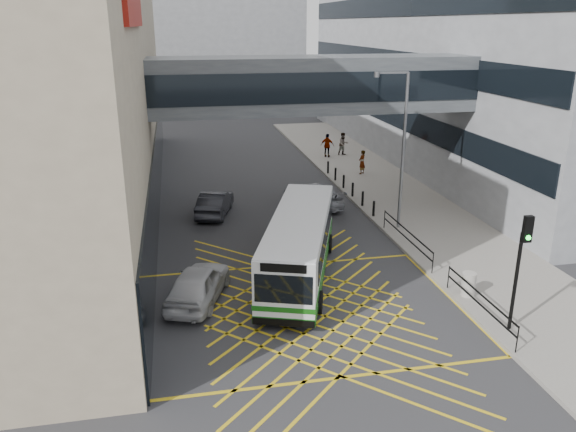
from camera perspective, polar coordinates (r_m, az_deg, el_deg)
ground at (r=22.39m, az=2.05°, el=-9.60°), size 120.00×120.00×0.00m
building_right at (r=51.76m, az=23.25°, el=16.73°), size 24.09×44.00×20.00m
building_far at (r=79.17m, az=-9.92°, el=17.46°), size 28.00×16.00×18.00m
skybridge at (r=32.20m, az=2.49°, el=13.24°), size 20.00×4.10×3.00m
pavement at (r=38.24m, az=10.03°, el=2.54°), size 6.00×54.00×0.16m
box_junction at (r=22.39m, az=2.05°, el=-9.59°), size 12.00×9.00×0.01m
bus at (r=24.79m, az=1.18°, el=-2.77°), size 5.48×10.32×2.84m
car_white at (r=23.08m, az=-9.11°, el=-6.77°), size 3.48×5.22×1.54m
car_dark at (r=33.24m, az=-7.43°, el=1.30°), size 2.94×4.84×1.42m
car_silver at (r=34.56m, az=2.54°, el=2.23°), size 3.45×5.30×1.53m
traffic_light at (r=21.10m, az=22.62°, el=-3.86°), size 0.31×0.51×4.42m
street_lamp at (r=29.94m, az=11.34°, el=7.39°), size 1.88×0.29×8.29m
litter_bin at (r=24.14m, az=17.86°, el=-6.61°), size 0.57×0.57×0.99m
kerb_railings at (r=25.48m, az=14.75°, el=-4.37°), size 0.05×12.54×1.00m
bollards at (r=37.20m, az=6.12°, el=3.11°), size 0.14×10.14×0.90m
pedestrian_a at (r=41.85m, az=7.53°, el=5.44°), size 0.85×0.83×1.75m
pedestrian_b at (r=47.85m, az=5.64°, el=7.29°), size 1.01×0.72×1.88m
pedestrian_c at (r=47.00m, az=4.02°, el=7.15°), size 1.26×1.05×1.93m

